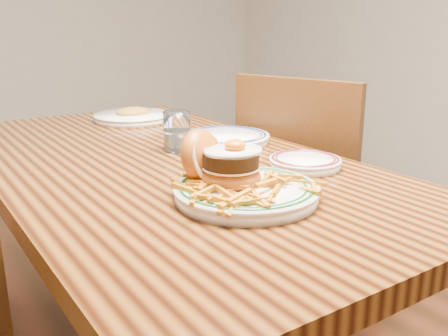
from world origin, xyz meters
TOP-DOWN VIEW (x-y plane):
  - table at (0.00, 0.00)m, footprint 0.85×1.60m
  - chair_right at (0.58, 0.01)m, footprint 0.56×0.56m
  - main_plate at (-0.01, -0.38)m, footprint 0.31×0.32m
  - side_plate at (0.27, -0.29)m, footprint 0.18×0.19m
  - rear_plate at (0.25, 0.05)m, footprint 0.27×0.27m
  - water_glass at (0.08, 0.04)m, footprint 0.08×0.08m
  - far_plate at (0.16, 0.54)m, footprint 0.29×0.29m

SIDE VIEW (x-z plane):
  - chair_right at x=0.58m, z-range 0.03..0.97m
  - table at x=0.00m, z-range 0.29..1.04m
  - side_plate at x=0.27m, z-range 0.75..0.78m
  - rear_plate at x=0.25m, z-range 0.75..0.78m
  - far_plate at x=0.16m, z-range 0.74..0.79m
  - main_plate at x=-0.01m, z-range 0.72..0.86m
  - water_glass at x=0.08m, z-range 0.74..0.86m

